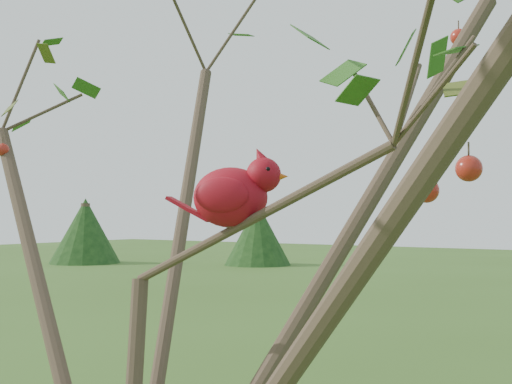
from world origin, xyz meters
TOP-DOWN VIEW (x-y plane):
  - crabapple_tree at (0.03, -0.02)m, footprint 2.35×2.05m
  - cardinal at (0.21, 0.08)m, footprint 0.23×0.16m

SIDE VIEW (x-z plane):
  - crabapple_tree at x=0.03m, z-range 0.65..3.60m
  - cardinal at x=0.21m, z-range 2.04..2.21m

